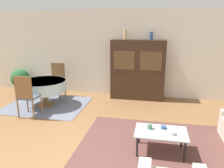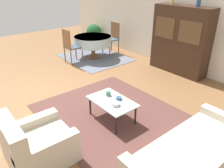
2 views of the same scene
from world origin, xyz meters
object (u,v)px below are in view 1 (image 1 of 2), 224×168
at_px(dining_table, 44,86).
at_px(vase_tall, 125,35).
at_px(display_cabinet, 138,70).
at_px(coffee_table, 161,134).
at_px(bowl, 171,132).
at_px(cup, 150,126).
at_px(dining_chair_near, 27,94).
at_px(dining_chair_far, 57,78).
at_px(bowl_small, 164,127).
at_px(vase_short, 151,36).
at_px(potted_plant, 20,79).

height_order(dining_table, vase_tall, vase_tall).
height_order(display_cabinet, vase_tall, vase_tall).
bearing_deg(coffee_table, display_cabinet, 103.03).
xyz_separation_m(coffee_table, vase_tall, (-1.09, 2.96, 1.59)).
height_order(dining_table, bowl, dining_table).
xyz_separation_m(coffee_table, cup, (-0.20, 0.07, 0.09)).
height_order(dining_chair_near, dining_chair_far, same).
distance_m(coffee_table, dining_chair_far, 4.13).
xyz_separation_m(display_cabinet, bowl_small, (0.73, -2.84, -0.47)).
relative_size(dining_table, vase_short, 5.30).
bearing_deg(dining_chair_near, potted_plant, 127.44).
bearing_deg(dining_chair_near, coffee_table, -16.32).
bearing_deg(vase_short, potted_plant, -178.02).
bearing_deg(display_cabinet, coffee_table, -76.97).
relative_size(cup, potted_plant, 0.12).
height_order(dining_chair_far, vase_tall, vase_tall).
bearing_deg(potted_plant, coffee_table, -31.30).
distance_m(cup, potted_plant, 5.21).
relative_size(dining_chair_near, vase_short, 4.57).
height_order(dining_chair_far, cup, dining_chair_far).
distance_m(bowl_small, vase_tall, 3.41).
height_order(coffee_table, dining_chair_near, dining_chair_near).
xyz_separation_m(vase_tall, vase_short, (0.76, 0.00, -0.03)).
distance_m(cup, vase_short, 3.25).
bearing_deg(dining_table, bowl_small, -27.00).
height_order(cup, bowl_small, cup).
bearing_deg(bowl_small, dining_chair_far, 142.41).
xyz_separation_m(dining_chair_near, dining_chair_far, (0.00, 1.68, 0.00)).
height_order(dining_table, dining_chair_near, dining_chair_near).
xyz_separation_m(vase_tall, potted_plant, (-3.54, -0.15, -1.50)).
height_order(display_cabinet, dining_chair_near, display_cabinet).
distance_m(dining_table, dining_chair_far, 0.84).
height_order(display_cabinet, bowl, display_cabinet).
bearing_deg(vase_short, coffee_table, -83.66).
relative_size(bowl, vase_short, 0.66).
height_order(dining_chair_near, cup, dining_chair_near).
distance_m(dining_chair_near, potted_plant, 2.37).
height_order(dining_chair_far, bowl_small, dining_chair_far).
bearing_deg(cup, dining_chair_far, 139.56).
bearing_deg(potted_plant, dining_table, -35.81).
distance_m(display_cabinet, bowl_small, 2.97).
xyz_separation_m(coffee_table, bowl, (0.16, -0.06, 0.07)).
xyz_separation_m(display_cabinet, vase_short, (0.36, 0.00, 1.02)).
relative_size(dining_table, dining_chair_far, 1.16).
xyz_separation_m(dining_table, dining_chair_near, (-0.00, -0.84, 0.03)).
bearing_deg(vase_short, display_cabinet, -179.85).
height_order(vase_tall, vase_short, vase_tall).
relative_size(display_cabinet, cup, 19.76).
bearing_deg(cup, vase_short, 92.56).
distance_m(cup, bowl_small, 0.25).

